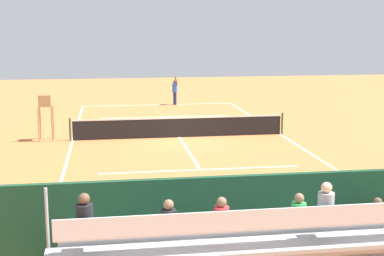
# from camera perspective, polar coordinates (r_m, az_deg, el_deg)

# --- Properties ---
(ground_plane) EXTENTS (60.00, 60.00, 0.00)m
(ground_plane) POSITION_cam_1_polar(r_m,az_deg,el_deg) (26.25, -1.33, -0.97)
(ground_plane) COLOR #C66B38
(court_line_markings) EXTENTS (10.10, 22.20, 0.01)m
(court_line_markings) POSITION_cam_1_polar(r_m,az_deg,el_deg) (26.28, -1.34, -0.95)
(court_line_markings) COLOR white
(court_line_markings) RESTS_ON ground
(tennis_net) EXTENTS (10.30, 0.10, 1.07)m
(tennis_net) POSITION_cam_1_polar(r_m,az_deg,el_deg) (26.15, -1.33, 0.10)
(tennis_net) COLOR black
(tennis_net) RESTS_ON ground
(backdrop_wall) EXTENTS (18.00, 0.16, 2.00)m
(backdrop_wall) POSITION_cam_1_polar(r_m,az_deg,el_deg) (12.71, 6.97, -9.18)
(backdrop_wall) COLOR #194228
(backdrop_wall) RESTS_ON ground
(bleacher_stand) EXTENTS (9.06, 2.40, 2.48)m
(bleacher_stand) POSITION_cam_1_polar(r_m,az_deg,el_deg) (11.48, 8.78, -11.67)
(bleacher_stand) COLOR #B2B2B7
(bleacher_stand) RESTS_ON ground
(umpire_chair) EXTENTS (0.67, 0.67, 2.14)m
(umpire_chair) POSITION_cam_1_polar(r_m,az_deg,el_deg) (26.19, -14.99, 1.56)
(umpire_chair) COLOR #A88456
(umpire_chair) RESTS_ON ground
(courtside_bench) EXTENTS (1.80, 0.40, 0.93)m
(courtside_bench) POSITION_cam_1_polar(r_m,az_deg,el_deg) (14.25, 15.09, -9.14)
(courtside_bench) COLOR #9E754C
(courtside_bench) RESTS_ON ground
(equipment_bag) EXTENTS (0.90, 0.36, 0.36)m
(equipment_bag) POSITION_cam_1_polar(r_m,az_deg,el_deg) (13.71, 8.74, -11.39)
(equipment_bag) COLOR black
(equipment_bag) RESTS_ON ground
(tennis_player) EXTENTS (0.45, 0.56, 1.93)m
(tennis_player) POSITION_cam_1_polar(r_m,az_deg,el_deg) (36.90, -1.80, 4.01)
(tennis_player) COLOR navy
(tennis_player) RESTS_ON ground
(tennis_racket) EXTENTS (0.58, 0.39, 0.03)m
(tennis_racket) POSITION_cam_1_polar(r_m,az_deg,el_deg) (36.87, -2.46, 2.43)
(tennis_racket) COLOR black
(tennis_racket) RESTS_ON ground
(tennis_ball_near) EXTENTS (0.07, 0.07, 0.07)m
(tennis_ball_near) POSITION_cam_1_polar(r_m,az_deg,el_deg) (35.06, -0.12, 2.04)
(tennis_ball_near) COLOR #CCDB33
(tennis_ball_near) RESTS_ON ground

